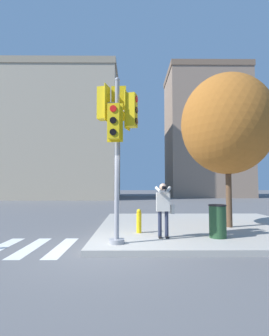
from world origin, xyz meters
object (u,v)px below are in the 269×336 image
Objects in this scene: traffic_signal_pole at (117,125)px; person_photographer at (164,205)px; street_tree at (227,124)px; trash_bin at (218,221)px; fire_hydrant at (139,221)px.

person_photographer is at bearing 29.28° from traffic_signal_pole.
person_photographer is (1.35, 0.76, -2.25)m from traffic_signal_pole.
street_tree reaches higher than traffic_signal_pole.
street_tree reaches higher than trash_bin.
person_photographer is 0.28× the size of street_tree.
traffic_signal_pole is at bearing -112.33° from fire_hydrant.
person_photographer is at bearing 179.53° from trash_bin.
fire_hydrant is at bearing -161.48° from street_tree.
traffic_signal_pole is 3.28m from fire_hydrant.
trash_bin is (1.59, -0.01, -0.46)m from person_photographer.
street_tree is (2.65, 1.92, 2.89)m from person_photographer.
fire_hydrant is (0.64, 1.55, -2.82)m from traffic_signal_pole.
person_photographer is at bearing -47.98° from fire_hydrant.
street_tree is 4.96m from fire_hydrant.
street_tree is at bearing 61.19° from trash_bin.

